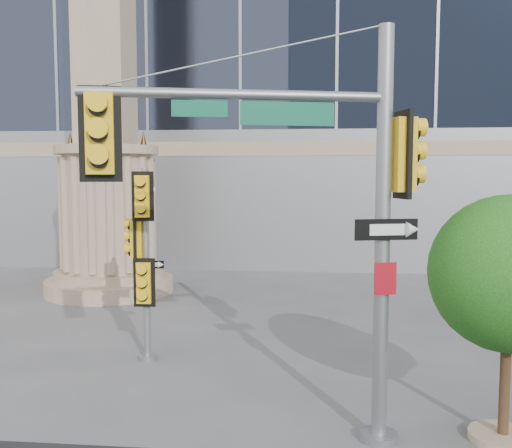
{
  "coord_description": "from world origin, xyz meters",
  "views": [
    {
      "loc": [
        1.07,
        -10.1,
        4.14
      ],
      "look_at": [
        -0.14,
        2.0,
        3.07
      ],
      "focal_mm": 40.0,
      "sensor_mm": 36.0,
      "label": 1
    }
  ],
  "objects": [
    {
      "name": "monument",
      "position": [
        -6.0,
        9.0,
        5.52
      ],
      "size": [
        4.4,
        4.4,
        16.6
      ],
      "color": "tan",
      "rests_on": "ground"
    },
    {
      "name": "main_signal_pole",
      "position": [
        1.01,
        -1.68,
        3.92
      ],
      "size": [
        4.82,
        1.62,
        6.33
      ],
      "rotation": [
        0.0,
        0.0,
        0.25
      ],
      "color": "slate",
      "rests_on": "ground"
    },
    {
      "name": "street_tree",
      "position": [
        4.09,
        -1.19,
        2.53
      ],
      "size": [
        2.47,
        2.41,
        3.84
      ],
      "color": "tan",
      "rests_on": "ground"
    },
    {
      "name": "ground",
      "position": [
        0.0,
        0.0,
        0.0
      ],
      "size": [
        120.0,
        120.0,
        0.0
      ],
      "primitive_type": "plane",
      "color": "#545456",
      "rests_on": "ground"
    },
    {
      "name": "secondary_signal_pole",
      "position": [
        -2.62,
        1.9,
        2.5
      ],
      "size": [
        0.74,
        0.55,
        4.26
      ],
      "rotation": [
        0.0,
        0.0,
        0.06
      ],
      "color": "slate",
      "rests_on": "ground"
    }
  ]
}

